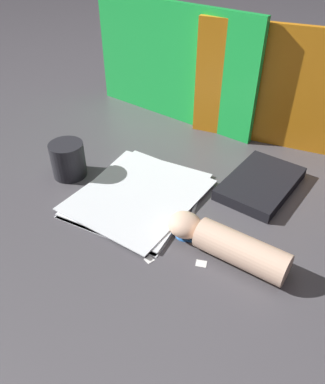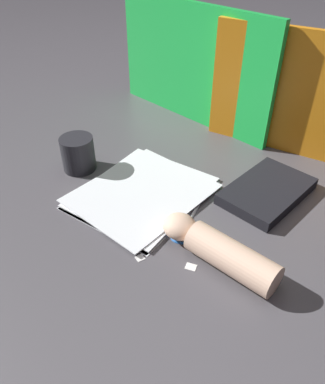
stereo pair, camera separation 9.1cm
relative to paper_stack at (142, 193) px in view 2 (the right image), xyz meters
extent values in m
plane|color=#4C494F|center=(0.05, 0.01, -0.01)|extent=(6.00, 6.00, 0.00)
cube|color=green|center=(-0.17, 0.46, 0.19)|extent=(0.63, 0.09, 0.38)
cube|color=orange|center=(0.19, 0.46, 0.18)|extent=(0.50, 0.09, 0.36)
cube|color=white|center=(0.00, 0.00, 0.00)|extent=(0.31, 0.36, 0.00)
cube|color=white|center=(0.00, 0.00, 0.00)|extent=(0.31, 0.36, 0.00)
cube|color=white|center=(0.00, 0.00, 0.00)|extent=(0.31, 0.36, 0.00)
cube|color=white|center=(0.00, 0.00, 0.00)|extent=(0.30, 0.35, 0.00)
cube|color=black|center=(0.26, 0.20, 0.01)|extent=(0.18, 0.27, 0.03)
sphere|color=silver|center=(0.17, -0.03, 0.00)|extent=(0.01, 0.01, 0.01)
cylinder|color=silver|center=(0.13, 0.01, 0.00)|extent=(0.07, 0.09, 0.01)
torus|color=blue|center=(0.18, -0.06, 0.00)|extent=(0.07, 0.07, 0.01)
cylinder|color=silver|center=(0.15, 0.02, 0.00)|extent=(0.04, 0.10, 0.01)
torus|color=blue|center=(0.17, -0.06, 0.00)|extent=(0.06, 0.06, 0.01)
cylinder|color=beige|center=(0.32, -0.08, 0.03)|extent=(0.21, 0.08, 0.07)
ellipsoid|color=beige|center=(0.17, -0.07, 0.03)|extent=(0.09, 0.08, 0.05)
cube|color=white|center=(0.25, -0.12, -0.01)|extent=(0.03, 0.03, 0.00)
cube|color=white|center=(0.14, -0.08, -0.01)|extent=(0.02, 0.02, 0.00)
cube|color=white|center=(0.14, -0.17, -0.01)|extent=(0.02, 0.02, 0.00)
cylinder|color=#232328|center=(-0.23, -0.02, 0.04)|extent=(0.10, 0.10, 0.10)
camera|label=1|loc=(0.46, -0.63, 0.61)|focal=35.00mm
camera|label=2|loc=(0.53, -0.58, 0.61)|focal=35.00mm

